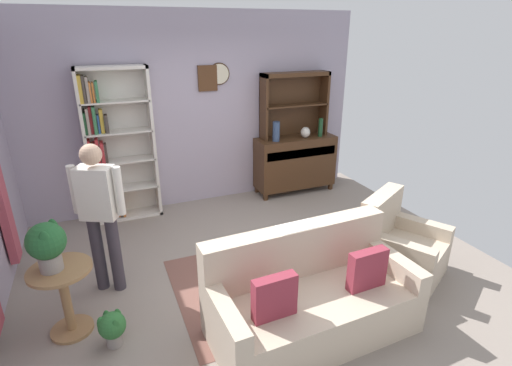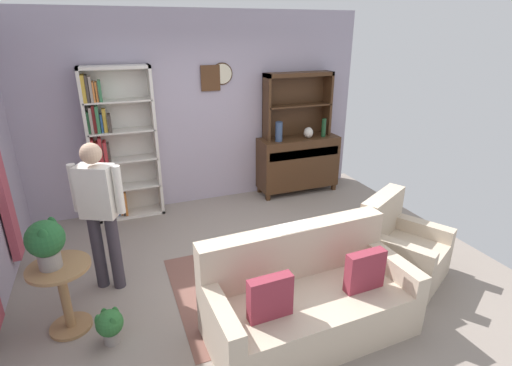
{
  "view_description": "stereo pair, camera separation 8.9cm",
  "coord_description": "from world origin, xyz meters",
  "px_view_note": "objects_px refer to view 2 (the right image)",
  "views": [
    {
      "loc": [
        -1.43,
        -3.48,
        2.53
      ],
      "look_at": [
        0.1,
        0.2,
        0.95
      ],
      "focal_mm": 27.35,
      "sensor_mm": 36.0,
      "label": 1
    },
    {
      "loc": [
        -1.35,
        -3.52,
        2.53
      ],
      "look_at": [
        0.1,
        0.2,
        0.95
      ],
      "focal_mm": 27.35,
      "sensor_mm": 36.0,
      "label": 2
    }
  ],
  "objects_px": {
    "bottle_wine": "(324,128)",
    "person_reading": "(100,208)",
    "sideboard_hutch": "(297,96)",
    "armchair_floral": "(400,251)",
    "bookshelf": "(117,147)",
    "potted_plant_large": "(46,241)",
    "couch_floral": "(307,300)",
    "potted_plant_small": "(110,324)",
    "vase_tall": "(279,132)",
    "plant_stand": "(64,290)",
    "vase_round": "(308,133)",
    "sideboard": "(298,162)"
  },
  "relations": [
    {
      "from": "bookshelf",
      "to": "potted_plant_large",
      "type": "bearing_deg",
      "value": -106.95
    },
    {
      "from": "potted_plant_large",
      "to": "sideboard",
      "type": "bearing_deg",
      "value": 32.07
    },
    {
      "from": "couch_floral",
      "to": "armchair_floral",
      "type": "xyz_separation_m",
      "value": [
        1.35,
        0.39,
        -0.02
      ]
    },
    {
      "from": "couch_floral",
      "to": "plant_stand",
      "type": "bearing_deg",
      "value": 158.54
    },
    {
      "from": "bottle_wine",
      "to": "person_reading",
      "type": "distance_m",
      "value": 3.72
    },
    {
      "from": "sideboard_hutch",
      "to": "bottle_wine",
      "type": "relative_size",
      "value": 3.75
    },
    {
      "from": "vase_tall",
      "to": "potted_plant_small",
      "type": "distance_m",
      "value": 3.67
    },
    {
      "from": "sideboard_hutch",
      "to": "armchair_floral",
      "type": "height_order",
      "value": "sideboard_hutch"
    },
    {
      "from": "sideboard",
      "to": "plant_stand",
      "type": "relative_size",
      "value": 1.97
    },
    {
      "from": "sideboard",
      "to": "person_reading",
      "type": "relative_size",
      "value": 0.83
    },
    {
      "from": "sideboard_hutch",
      "to": "vase_round",
      "type": "bearing_deg",
      "value": -53.52
    },
    {
      "from": "potted_plant_large",
      "to": "bookshelf",
      "type": "bearing_deg",
      "value": 73.05
    },
    {
      "from": "sideboard_hutch",
      "to": "bookshelf",
      "type": "bearing_deg",
      "value": -179.46
    },
    {
      "from": "sideboard_hutch",
      "to": "potted_plant_large",
      "type": "bearing_deg",
      "value": -146.63
    },
    {
      "from": "bottle_wine",
      "to": "person_reading",
      "type": "xyz_separation_m",
      "value": [
        -3.39,
        -1.53,
        -0.16
      ]
    },
    {
      "from": "couch_floral",
      "to": "potted_plant_small",
      "type": "height_order",
      "value": "couch_floral"
    },
    {
      "from": "sideboard_hutch",
      "to": "plant_stand",
      "type": "xyz_separation_m",
      "value": [
        -3.37,
        -2.25,
        -1.15
      ]
    },
    {
      "from": "sideboard_hutch",
      "to": "vase_tall",
      "type": "relative_size",
      "value": 3.65
    },
    {
      "from": "potted_plant_large",
      "to": "potted_plant_small",
      "type": "bearing_deg",
      "value": -39.24
    },
    {
      "from": "vase_round",
      "to": "armchair_floral",
      "type": "distance_m",
      "value": 2.57
    },
    {
      "from": "bookshelf",
      "to": "couch_floral",
      "type": "distance_m",
      "value": 3.38
    },
    {
      "from": "potted_plant_small",
      "to": "vase_round",
      "type": "bearing_deg",
      "value": 37.16
    },
    {
      "from": "potted_plant_large",
      "to": "potted_plant_small",
      "type": "xyz_separation_m",
      "value": [
        0.39,
        -0.32,
        -0.72
      ]
    },
    {
      "from": "armchair_floral",
      "to": "bookshelf",
      "type": "bearing_deg",
      "value": 135.95
    },
    {
      "from": "bookshelf",
      "to": "sideboard",
      "type": "height_order",
      "value": "bookshelf"
    },
    {
      "from": "armchair_floral",
      "to": "potted_plant_large",
      "type": "xyz_separation_m",
      "value": [
        -3.38,
        0.39,
        0.62
      ]
    },
    {
      "from": "bottle_wine",
      "to": "potted_plant_large",
      "type": "height_order",
      "value": "bottle_wine"
    },
    {
      "from": "bookshelf",
      "to": "sideboard_hutch",
      "type": "bearing_deg",
      "value": 0.54
    },
    {
      "from": "sideboard",
      "to": "plant_stand",
      "type": "bearing_deg",
      "value": -147.56
    },
    {
      "from": "bottle_wine",
      "to": "person_reading",
      "type": "height_order",
      "value": "person_reading"
    },
    {
      "from": "bookshelf",
      "to": "potted_plant_small",
      "type": "xyz_separation_m",
      "value": [
        -0.29,
        -2.55,
        -0.85
      ]
    },
    {
      "from": "sideboard_hutch",
      "to": "bottle_wine",
      "type": "height_order",
      "value": "sideboard_hutch"
    },
    {
      "from": "armchair_floral",
      "to": "person_reading",
      "type": "height_order",
      "value": "person_reading"
    },
    {
      "from": "bookshelf",
      "to": "person_reading",
      "type": "height_order",
      "value": "bookshelf"
    },
    {
      "from": "sideboard_hutch",
      "to": "person_reading",
      "type": "xyz_separation_m",
      "value": [
        -3.0,
        -1.72,
        -0.65
      ]
    },
    {
      "from": "bookshelf",
      "to": "bottle_wine",
      "type": "relative_size",
      "value": 7.16
    },
    {
      "from": "bookshelf",
      "to": "armchair_floral",
      "type": "relative_size",
      "value": 2.01
    },
    {
      "from": "couch_floral",
      "to": "potted_plant_large",
      "type": "xyz_separation_m",
      "value": [
        -2.03,
        0.78,
        0.59
      ]
    },
    {
      "from": "vase_tall",
      "to": "bookshelf",
      "type": "bearing_deg",
      "value": 176.03
    },
    {
      "from": "sideboard_hutch",
      "to": "armchair_floral",
      "type": "relative_size",
      "value": 1.05
    },
    {
      "from": "armchair_floral",
      "to": "potted_plant_small",
      "type": "height_order",
      "value": "armchair_floral"
    },
    {
      "from": "vase_tall",
      "to": "couch_floral",
      "type": "height_order",
      "value": "vase_tall"
    },
    {
      "from": "sideboard",
      "to": "bottle_wine",
      "type": "relative_size",
      "value": 4.43
    },
    {
      "from": "bookshelf",
      "to": "vase_tall",
      "type": "xyz_separation_m",
      "value": [
        2.35,
        -0.16,
        0.04
      ]
    },
    {
      "from": "vase_round",
      "to": "potted_plant_large",
      "type": "distance_m",
      "value": 4.12
    },
    {
      "from": "couch_floral",
      "to": "potted_plant_small",
      "type": "bearing_deg",
      "value": 164.34
    },
    {
      "from": "bookshelf",
      "to": "armchair_floral",
      "type": "distance_m",
      "value": 3.84
    },
    {
      "from": "sideboard",
      "to": "potted_plant_large",
      "type": "bearing_deg",
      "value": -147.93
    },
    {
      "from": "person_reading",
      "to": "sideboard",
      "type": "bearing_deg",
      "value": 28.28
    },
    {
      "from": "plant_stand",
      "to": "bottle_wine",
      "type": "bearing_deg",
      "value": 28.64
    }
  ]
}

